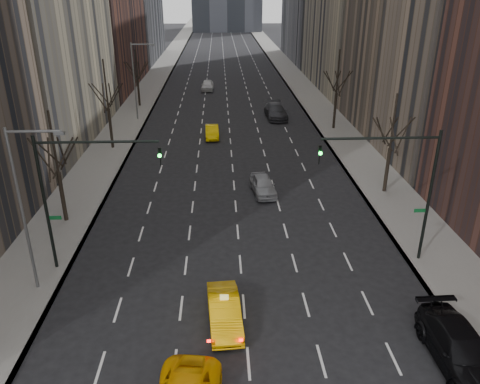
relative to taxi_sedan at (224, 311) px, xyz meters
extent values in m
cube|color=slate|center=(-11.23, 63.26, -0.64)|extent=(4.50, 320.00, 0.15)
cube|color=slate|center=(13.27, 63.26, -0.64)|extent=(4.50, 320.00, 0.15)
cylinder|color=black|center=(-10.98, 11.26, 1.22)|extent=(0.28, 0.28, 3.57)
cylinder|color=black|center=(-10.98, 11.26, 5.13)|extent=(0.16, 0.16, 4.25)
cylinder|color=black|center=(-10.83, 12.11, 4.24)|extent=(0.42, 1.80, 2.52)
cylinder|color=black|center=(-10.18, 11.55, 4.24)|extent=(1.74, 0.72, 2.52)
cylinder|color=black|center=(-10.32, 10.71, 4.24)|extent=(1.46, 1.25, 2.52)
cylinder|color=black|center=(-11.13, 10.41, 4.24)|extent=(0.42, 1.80, 2.52)
cylinder|color=black|center=(-11.79, 10.96, 4.24)|extent=(1.74, 0.72, 2.52)
cylinder|color=black|center=(-11.64, 11.81, 4.24)|extent=(1.46, 1.25, 2.52)
cylinder|color=black|center=(-10.98, 27.26, 1.43)|extent=(0.28, 0.28, 3.99)
cylinder|color=black|center=(-10.98, 27.26, 5.80)|extent=(0.16, 0.16, 4.75)
cylinder|color=black|center=(-10.83, 28.11, 4.66)|extent=(0.42, 1.80, 2.52)
cylinder|color=black|center=(-10.18, 27.55, 4.66)|extent=(1.74, 0.72, 2.52)
cylinder|color=black|center=(-10.32, 26.71, 4.66)|extent=(1.46, 1.25, 2.52)
cylinder|color=black|center=(-11.13, 26.41, 4.66)|extent=(0.42, 1.80, 2.52)
cylinder|color=black|center=(-11.79, 26.96, 4.66)|extent=(1.74, 0.72, 2.52)
cylinder|color=black|center=(-11.64, 27.81, 4.66)|extent=(1.46, 1.25, 2.52)
cylinder|color=black|center=(-10.98, 45.26, 1.12)|extent=(0.28, 0.28, 3.36)
cylinder|color=black|center=(-10.98, 45.26, 4.80)|extent=(0.16, 0.16, 4.00)
cylinder|color=black|center=(-10.83, 46.11, 4.03)|extent=(0.42, 1.80, 2.52)
cylinder|color=black|center=(-10.18, 45.55, 4.03)|extent=(1.74, 0.72, 2.52)
cylinder|color=black|center=(-10.32, 44.71, 4.03)|extent=(1.46, 1.25, 2.52)
cylinder|color=black|center=(-11.13, 44.41, 4.03)|extent=(0.42, 1.80, 2.52)
cylinder|color=black|center=(-11.79, 44.96, 4.03)|extent=(1.74, 0.72, 2.52)
cylinder|color=black|center=(-11.64, 45.81, 4.03)|extent=(1.46, 1.25, 2.52)
cylinder|color=black|center=(13.02, 15.26, 1.22)|extent=(0.28, 0.28, 3.57)
cylinder|color=black|center=(13.02, 15.26, 5.13)|extent=(0.16, 0.16, 4.25)
cylinder|color=black|center=(13.17, 16.11, 4.24)|extent=(0.42, 1.80, 2.52)
cylinder|color=black|center=(13.82, 15.55, 4.24)|extent=(1.74, 0.72, 2.52)
cylinder|color=black|center=(13.68, 14.71, 4.24)|extent=(1.46, 1.25, 2.52)
cylinder|color=black|center=(12.87, 14.41, 4.24)|extent=(0.42, 1.80, 2.52)
cylinder|color=black|center=(12.21, 14.96, 4.24)|extent=(1.74, 0.72, 2.52)
cylinder|color=black|center=(12.36, 15.81, 4.24)|extent=(1.46, 1.25, 2.52)
cylinder|color=black|center=(13.02, 33.26, 1.43)|extent=(0.28, 0.28, 3.99)
cylinder|color=black|center=(13.02, 33.26, 5.80)|extent=(0.16, 0.16, 4.75)
cylinder|color=black|center=(13.17, 34.11, 4.66)|extent=(0.42, 1.80, 2.52)
cylinder|color=black|center=(13.82, 33.55, 4.66)|extent=(1.74, 0.72, 2.52)
cylinder|color=black|center=(13.68, 32.71, 4.66)|extent=(1.46, 1.25, 2.52)
cylinder|color=black|center=(12.87, 32.41, 4.66)|extent=(0.42, 1.80, 2.52)
cylinder|color=black|center=(12.21, 32.96, 4.66)|extent=(1.74, 0.72, 2.52)
cylinder|color=black|center=(12.36, 33.81, 4.66)|extent=(1.46, 1.25, 2.52)
cylinder|color=black|center=(-9.78, 5.26, 3.44)|extent=(0.18, 0.18, 8.00)
cylinder|color=black|center=(-6.53, 5.26, 7.04)|extent=(6.50, 0.14, 0.14)
imported|color=black|center=(-3.28, 5.26, 6.14)|extent=(0.18, 0.22, 1.10)
sphere|color=#0CFF33|center=(-3.28, 5.08, 6.29)|extent=(0.20, 0.20, 0.20)
cube|color=#0C5926|center=(-9.38, 5.26, 2.64)|extent=(0.70, 0.04, 0.22)
cylinder|color=black|center=(11.82, 5.26, 3.44)|extent=(0.18, 0.18, 8.00)
cylinder|color=black|center=(8.57, 5.26, 7.04)|extent=(6.50, 0.14, 0.14)
imported|color=black|center=(5.32, 5.26, 6.14)|extent=(0.18, 0.22, 1.10)
sphere|color=#0CFF33|center=(5.32, 5.08, 6.29)|extent=(0.20, 0.20, 0.20)
cube|color=#0C5926|center=(11.42, 5.26, 2.64)|extent=(0.70, 0.04, 0.22)
cylinder|color=slate|center=(-10.18, 3.26, 3.94)|extent=(0.16, 0.16, 9.00)
cylinder|color=slate|center=(-8.88, 3.26, 8.24)|extent=(2.60, 0.14, 0.14)
cube|color=slate|center=(-7.68, 3.26, 8.14)|extent=(0.50, 0.22, 0.15)
cylinder|color=slate|center=(-10.18, 38.26, 3.94)|extent=(0.16, 0.16, 9.00)
cylinder|color=slate|center=(-8.88, 38.26, 8.24)|extent=(2.60, 0.14, 0.14)
cube|color=slate|center=(-7.68, 38.26, 8.14)|extent=(0.50, 0.22, 0.15)
imported|color=#FFB505|center=(0.00, 0.00, 0.00)|extent=(1.83, 4.42, 1.42)
imported|color=#919398|center=(3.28, 15.57, 0.01)|extent=(2.16, 4.39, 1.44)
imported|color=black|center=(10.22, -3.15, 0.11)|extent=(2.39, 5.67, 1.63)
imported|color=yellow|center=(-0.94, 30.58, -0.04)|extent=(1.55, 4.09, 1.33)
imported|color=#323237|center=(6.92, 38.47, 0.15)|extent=(2.69, 6.06, 1.73)
imported|color=silver|center=(-1.93, 55.49, 0.07)|extent=(1.98, 4.66, 1.57)
camera|label=1|loc=(-0.05, -18.48, 14.60)|focal=35.00mm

